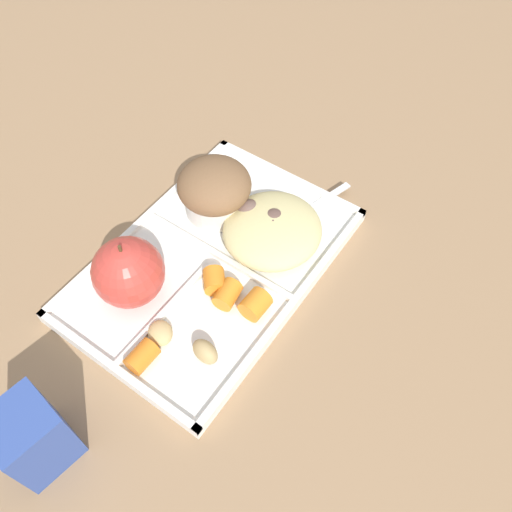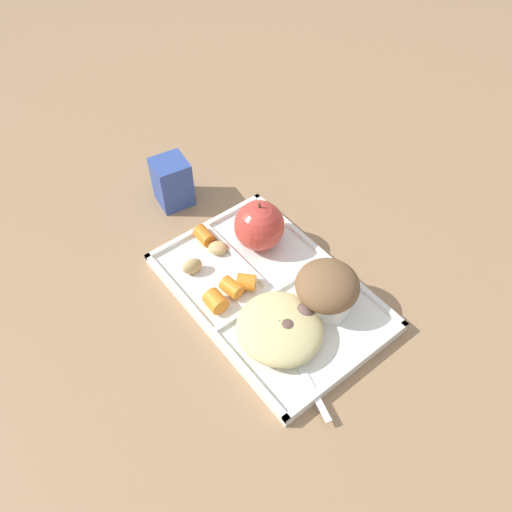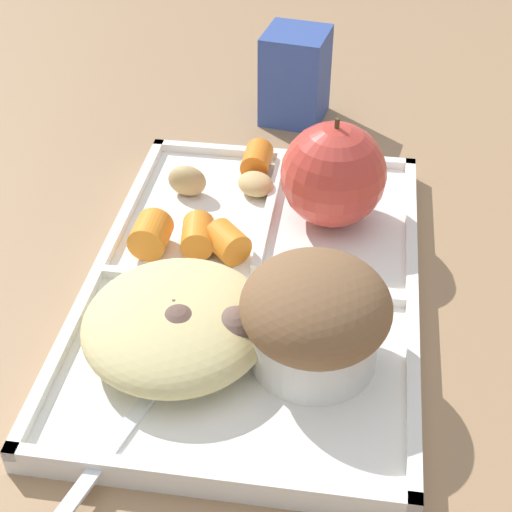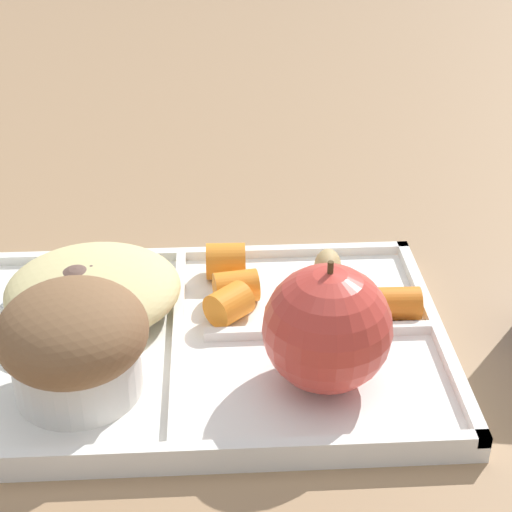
{
  "view_description": "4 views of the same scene",
  "coord_description": "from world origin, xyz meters",
  "views": [
    {
      "loc": [
        -0.26,
        -0.25,
        0.52
      ],
      "look_at": [
        0.01,
        -0.06,
        0.06
      ],
      "focal_mm": 36.81,
      "sensor_mm": 36.0,
      "label": 1
    },
    {
      "loc": [
        0.34,
        -0.29,
        0.62
      ],
      "look_at": [
        -0.03,
        0.0,
        0.06
      ],
      "focal_mm": 35.34,
      "sensor_mm": 36.0,
      "label": 2
    },
    {
      "loc": [
        0.41,
        0.06,
        0.36
      ],
      "look_at": [
        0.01,
        0.0,
        0.04
      ],
      "focal_mm": 54.59,
      "sensor_mm": 36.0,
      "label": 3
    },
    {
      "loc": [
        -0.02,
        0.45,
        0.34
      ],
      "look_at": [
        -0.05,
        -0.04,
        0.05
      ],
      "focal_mm": 57.89,
      "sensor_mm": 36.0,
      "label": 4
    }
  ],
  "objects": [
    {
      "name": "lunch_tray",
      "position": [
        -0.0,
        0.0,
        0.01
      ],
      "size": [
        0.34,
        0.23,
        0.02
      ],
      "color": "white",
      "rests_on": "ground"
    },
    {
      "name": "meatball_side",
      "position": [
        0.08,
        -0.03,
        0.03
      ],
      "size": [
        0.04,
        0.04,
        0.04
      ],
      "primitive_type": "sphere",
      "color": "brown",
      "rests_on": "lunch_tray"
    },
    {
      "name": "milk_carton",
      "position": [
        -0.26,
        0.0,
        0.04
      ],
      "size": [
        0.06,
        0.06,
        0.09
      ],
      "primitive_type": "cube",
      "rotation": [
        0.0,
        0.0,
        -0.16
      ],
      "color": "#334C99",
      "rests_on": "ground"
    },
    {
      "name": "carrot_slice_center",
      "position": [
        -0.03,
        -0.05,
        0.02
      ],
      "size": [
        0.03,
        0.03,
        0.02
      ],
      "primitive_type": "cylinder",
      "rotation": [
        0.0,
        1.57,
        3.3
      ],
      "color": "orange",
      "rests_on": "lunch_tray"
    },
    {
      "name": "meatball_back",
      "position": [
        0.07,
        -0.04,
        0.03
      ],
      "size": [
        0.04,
        0.04,
        0.04
      ],
      "primitive_type": "sphere",
      "color": "brown",
      "rests_on": "lunch_tray"
    },
    {
      "name": "carrot_slice_back",
      "position": [
        -0.14,
        -0.02,
        0.02
      ],
      "size": [
        0.03,
        0.02,
        0.02
      ],
      "primitive_type": "cylinder",
      "rotation": [
        0.0,
        1.57,
        3.12
      ],
      "color": "orange",
      "rests_on": "lunch_tray"
    },
    {
      "name": "potato_chunk_browned",
      "position": [
        -0.11,
        -0.01,
        0.02
      ],
      "size": [
        0.04,
        0.04,
        0.02
      ],
      "primitive_type": "ellipsoid",
      "rotation": [
        0.0,
        0.0,
        0.91
      ],
      "color": "tan",
      "rests_on": "lunch_tray"
    },
    {
      "name": "plastic_fork",
      "position": [
        0.12,
        -0.05,
        0.01
      ],
      "size": [
        0.16,
        0.06,
        0.0
      ],
      "color": "white",
      "rests_on": "lunch_tray"
    },
    {
      "name": "potato_chunk_golden",
      "position": [
        -0.1,
        -0.07,
        0.02
      ],
      "size": [
        0.02,
        0.03,
        0.03
      ],
      "primitive_type": "ellipsoid",
      "rotation": [
        0.0,
        0.0,
        4.56
      ],
      "color": "tan",
      "rests_on": "lunch_tray"
    },
    {
      "name": "meatball_front",
      "position": [
        0.06,
        -0.04,
        0.03
      ],
      "size": [
        0.04,
        0.04,
        0.04
      ],
      "primitive_type": "sphere",
      "color": "#755B4C",
      "rests_on": "lunch_tray"
    },
    {
      "name": "meatball_center",
      "position": [
        0.07,
        -0.0,
        0.03
      ],
      "size": [
        0.04,
        0.04,
        0.04
      ],
      "primitive_type": "sphere",
      "color": "brown",
      "rests_on": "lunch_tray"
    },
    {
      "name": "bran_muffin",
      "position": [
        0.07,
        0.05,
        0.05
      ],
      "size": [
        0.09,
        0.09,
        0.07
      ],
      "color": "silver",
      "rests_on": "lunch_tray"
    },
    {
      "name": "carrot_slice_edge",
      "position": [
        -0.03,
        -0.08,
        0.03
      ],
      "size": [
        0.03,
        0.03,
        0.03
      ],
      "primitive_type": "cylinder",
      "rotation": [
        0.0,
        1.57,
        3.12
      ],
      "color": "orange",
      "rests_on": "lunch_tray"
    },
    {
      "name": "ground",
      "position": [
        0.0,
        0.0,
        0.0
      ],
      "size": [
        6.0,
        6.0,
        0.0
      ],
      "primitive_type": "plane",
      "color": "#997551"
    },
    {
      "name": "green_apple",
      "position": [
        -0.08,
        0.05,
        0.05
      ],
      "size": [
        0.08,
        0.08,
        0.09
      ],
      "color": "#C63D33",
      "rests_on": "lunch_tray"
    },
    {
      "name": "carrot_slice_large",
      "position": [
        -0.03,
        -0.02,
        0.02
      ],
      "size": [
        0.04,
        0.04,
        0.02
      ],
      "primitive_type": "cylinder",
      "rotation": [
        0.0,
        1.57,
        3.89
      ],
      "color": "orange",
      "rests_on": "lunch_tray"
    },
    {
      "name": "egg_noodle_pile",
      "position": [
        0.07,
        -0.04,
        0.03
      ],
      "size": [
        0.12,
        0.12,
        0.04
      ],
      "primitive_type": "ellipsoid",
      "color": "#D6C684",
      "rests_on": "lunch_tray"
    }
  ]
}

